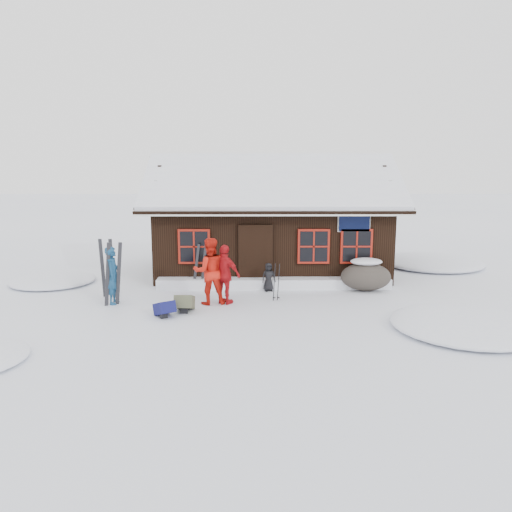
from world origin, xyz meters
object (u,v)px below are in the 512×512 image
Objects in this scene: skier_crouched at (269,277)px; skier_orange_right at (225,275)px; backpack_blue at (165,311)px; boulder at (366,276)px; backpack_olive at (185,305)px; skier_teal at (113,275)px; skier_orange_left at (210,271)px; ski_poles at (276,283)px; ski_pair_left at (113,275)px.

skier_orange_right is at bearing -147.36° from skier_crouched.
skier_crouched reaches higher than backpack_blue.
backpack_olive is at bearing -156.76° from boulder.
backpack_blue is (-1.54, -1.25, -0.71)m from skier_orange_right.
boulder is at bearing -6.95° from backpack_blue.
skier_teal is 0.87× the size of skier_orange_left.
skier_teal is 2.93× the size of backpack_blue.
ski_poles is at bearing -134.39° from skier_orange_right.
skier_teal reaches higher than backpack_blue.
skier_crouched is 3.29m from backpack_olive.
ski_pair_left reaches higher than ski_poles.
skier_orange_left reaches higher than ski_poles.
backpack_olive is at bearing 68.35° from skier_orange_right.
backpack_blue is at bearing -128.63° from skier_teal.
ski_pair_left is (0.04, -0.12, 0.05)m from skier_teal.
skier_orange_right is 1.49m from backpack_olive.
skier_orange_left reaches higher than ski_pair_left.
backpack_blue is at bearing 37.77° from skier_orange_left.
skier_crouched is 3.95m from backpack_blue.
skier_orange_left is at bearing 16.26° from backpack_blue.
ski_pair_left is at bearing -9.31° from skier_orange_left.
skier_orange_left is 2.11× the size of skier_crouched.
ski_pair_left is 4.71m from ski_poles.
boulder is at bearing -14.30° from skier_crouched.
skier_teal is at bearing 88.17° from ski_pair_left.
skier_orange_left is 1.28m from backpack_olive.
backpack_olive is (-2.57, -1.14, -0.36)m from ski_poles.
ski_poles is 2.83m from backpack_olive.
backpack_blue is (-1.10, -1.25, -0.81)m from skier_orange_left.
boulder reaches higher than skier_crouched.
skier_orange_left is 1.85m from backpack_blue.
skier_orange_left reaches higher than boulder.
skier_orange_left is at bearing -169.45° from ski_poles.
skier_teal is 2.40m from backpack_olive.
skier_orange_right is (0.44, 0.00, -0.10)m from skier_orange_left.
backpack_olive is at bearing 12.63° from backpack_blue.
boulder is 6.60m from backpack_blue.
ski_pair_left is 2.89× the size of backpack_olive.
ski_pair_left reaches higher than backpack_olive.
ski_poles reaches higher than boulder.
skier_teal is at bearing -176.19° from ski_poles.
ski_poles is at bearing -96.21° from skier_crouched.
backpack_blue is at bearing -133.37° from backpack_olive.
skier_teal is at bearing 160.73° from backpack_olive.
ski_pair_left is 2.15m from backpack_blue.
ski_pair_left is at bearing 163.18° from backpack_olive.
skier_crouched is at bearing -178.28° from boulder.
skier_orange_right is 4.71m from boulder.
ski_pair_left reaches higher than skier_teal.
skier_crouched is 4.77m from ski_pair_left.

